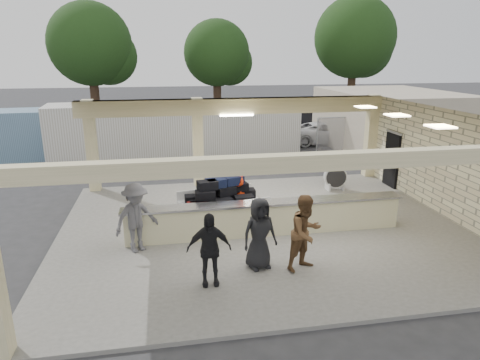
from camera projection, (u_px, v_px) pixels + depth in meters
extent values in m
plane|color=#2D2D30|center=(262.00, 230.00, 13.04)|extent=(120.00, 120.00, 0.00)
cube|color=#64635D|center=(262.00, 228.00, 13.02)|extent=(12.00, 10.00, 0.10)
cube|color=#C7C086|center=(264.00, 115.00, 12.04)|extent=(12.00, 10.00, 0.02)
cube|color=#EEE7BB|center=(447.00, 166.00, 13.56)|extent=(0.02, 10.00, 3.50)
cube|color=black|center=(392.00, 160.00, 16.74)|extent=(0.10, 0.95, 2.10)
cube|color=#C7C086|center=(235.00, 106.00, 16.60)|extent=(12.00, 0.50, 0.60)
cube|color=#C7C086|center=(327.00, 161.00, 7.51)|extent=(12.00, 0.30, 0.30)
cube|color=#C7C086|center=(92.00, 147.00, 16.07)|extent=(0.40, 0.40, 3.50)
cube|color=#C7C086|center=(198.00, 143.00, 16.75)|extent=(0.40, 0.40, 3.50)
cube|color=#C7C086|center=(371.00, 136.00, 18.04)|extent=(0.40, 0.40, 3.50)
cube|color=white|center=(237.00, 115.00, 16.46)|extent=(1.30, 0.12, 0.06)
cube|color=#FFEABF|center=(365.00, 107.00, 14.11)|extent=(0.55, 0.55, 0.04)
cube|color=#FFEABF|center=(397.00, 115.00, 12.22)|extent=(0.55, 0.55, 0.04)
cube|color=#FFEABF|center=(440.00, 126.00, 10.34)|extent=(0.55, 0.55, 0.04)
cube|color=beige|center=(266.00, 219.00, 12.41)|extent=(8.00, 0.50, 0.90)
cube|color=#B7B7BC|center=(266.00, 203.00, 12.26)|extent=(8.20, 0.58, 0.06)
cube|color=silver|center=(222.00, 205.00, 13.11)|extent=(2.73, 1.94, 0.12)
cylinder|color=black|center=(196.00, 228.00, 12.39)|extent=(0.19, 0.41, 0.40)
cylinder|color=black|center=(187.00, 215.00, 13.37)|extent=(0.19, 0.41, 0.40)
cylinder|color=black|center=(259.00, 219.00, 13.09)|extent=(0.19, 0.41, 0.40)
cylinder|color=black|center=(246.00, 207.00, 14.06)|extent=(0.19, 0.41, 0.40)
cube|color=silver|center=(215.00, 192.00, 13.72)|extent=(2.45, 0.53, 0.30)
cube|color=silver|center=(231.00, 207.00, 12.39)|extent=(2.45, 0.53, 0.30)
cube|color=black|center=(200.00, 206.00, 12.52)|extent=(0.64, 0.48, 0.26)
cube|color=black|center=(222.00, 203.00, 12.76)|extent=(0.64, 0.48, 0.26)
cube|color=black|center=(244.00, 200.00, 13.00)|extent=(0.64, 0.48, 0.26)
cube|color=black|center=(195.00, 199.00, 13.05)|extent=(0.64, 0.48, 0.26)
cube|color=black|center=(216.00, 197.00, 13.29)|extent=(0.64, 0.48, 0.26)
cube|color=black|center=(237.00, 194.00, 13.54)|extent=(0.64, 0.48, 0.26)
cube|color=black|center=(205.00, 195.00, 12.60)|extent=(0.64, 0.48, 0.26)
cube|color=black|center=(225.00, 191.00, 13.02)|extent=(0.64, 0.48, 0.26)
cube|color=black|center=(238.00, 187.00, 13.37)|extent=(0.64, 0.48, 0.26)
cube|color=black|center=(207.00, 190.00, 13.11)|extent=(0.64, 0.48, 0.26)
cube|color=black|center=(216.00, 183.00, 12.84)|extent=(0.64, 0.48, 0.26)
cube|color=black|center=(233.00, 180.00, 13.13)|extent=(0.64, 0.48, 0.26)
cube|color=#590F0C|center=(198.00, 207.00, 12.39)|extent=(0.64, 0.48, 0.26)
cube|color=black|center=(246.00, 193.00, 13.64)|extent=(0.64, 0.48, 0.26)
cube|color=black|center=(218.00, 187.00, 13.34)|extent=(0.64, 0.48, 0.26)
cube|color=black|center=(207.00, 185.00, 12.64)|extent=(0.64, 0.48, 0.26)
cylinder|color=silver|center=(335.00, 177.00, 16.41)|extent=(0.89, 0.41, 0.86)
cylinder|color=black|center=(335.00, 177.00, 16.41)|extent=(0.80, 0.43, 0.76)
cube|color=silver|center=(328.00, 186.00, 16.47)|extent=(0.06, 0.48, 0.29)
cube|color=silver|center=(342.00, 186.00, 16.56)|extent=(0.06, 0.48, 0.29)
imported|color=#F4320C|center=(239.00, 190.00, 13.40)|extent=(0.42, 0.72, 1.93)
imported|color=brown|center=(306.00, 233.00, 10.24)|extent=(1.00, 0.76, 1.89)
imported|color=black|center=(209.00, 249.00, 9.56)|extent=(1.02, 0.40, 1.72)
imported|color=#525157|center=(136.00, 218.00, 11.18)|extent=(1.26, 1.00, 1.88)
imported|color=black|center=(259.00, 233.00, 10.32)|extent=(0.93, 0.55, 1.79)
imported|color=white|center=(327.00, 133.00, 25.32)|extent=(4.52, 2.22, 1.28)
imported|color=white|center=(401.00, 125.00, 27.66)|extent=(4.77, 3.59, 1.42)
imported|color=black|center=(315.00, 121.00, 29.14)|extent=(4.61, 2.27, 1.47)
cube|color=white|center=(178.00, 129.00, 22.35)|extent=(12.91, 3.52, 2.76)
cylinder|color=gray|center=(317.00, 137.00, 22.09)|extent=(0.06, 0.06, 2.00)
cylinder|color=gray|center=(353.00, 136.00, 22.43)|extent=(0.06, 0.06, 2.00)
cylinder|color=gray|center=(388.00, 135.00, 22.78)|extent=(0.06, 0.06, 2.00)
cylinder|color=gray|center=(423.00, 134.00, 23.12)|extent=(0.06, 0.06, 2.00)
cylinder|color=gray|center=(456.00, 132.00, 23.46)|extent=(0.06, 0.06, 2.00)
cube|color=gray|center=(423.00, 134.00, 23.12)|extent=(12.00, 0.02, 2.00)
cylinder|color=gray|center=(425.00, 115.00, 22.83)|extent=(12.00, 0.05, 0.05)
cylinder|color=#382619|center=(95.00, 92.00, 33.67)|extent=(0.70, 0.70, 4.50)
sphere|color=black|center=(90.00, 44.00, 32.64)|extent=(6.30, 6.30, 6.30)
sphere|color=black|center=(108.00, 56.00, 33.67)|extent=(4.50, 4.50, 4.50)
cylinder|color=#382619|center=(217.00, 91.00, 37.33)|extent=(0.70, 0.70, 4.00)
sphere|color=black|center=(217.00, 53.00, 36.42)|extent=(5.60, 5.60, 5.60)
sphere|color=black|center=(230.00, 62.00, 37.42)|extent=(4.00, 4.00, 4.00)
cylinder|color=#382619|center=(351.00, 84.00, 38.29)|extent=(0.70, 0.70, 5.00)
sphere|color=black|center=(355.00, 37.00, 37.16)|extent=(7.00, 7.00, 7.00)
sphere|color=black|center=(364.00, 49.00, 38.21)|extent=(5.00, 5.00, 5.00)
cube|color=#C0B299|center=(389.00, 120.00, 23.63)|extent=(6.00, 8.00, 3.20)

